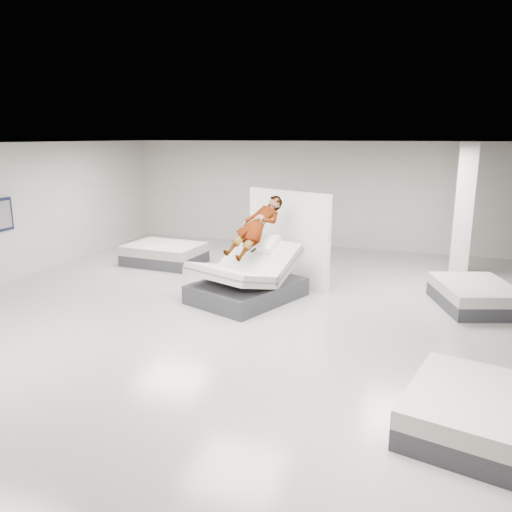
{
  "coord_description": "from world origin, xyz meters",
  "views": [
    {
      "loc": [
        3.15,
        -8.06,
        3.32
      ],
      "look_at": [
        0.01,
        1.11,
        1.0
      ],
      "focal_mm": 35.0,
      "sensor_mm": 36.0,
      "label": 1
    }
  ],
  "objects_px": {
    "remote": "(254,250)",
    "divider_panel": "(288,238)",
    "person": "(257,236)",
    "flat_bed_right_near": "(470,411)",
    "hero_bed": "(247,280)",
    "flat_bed_right_far": "(475,295)",
    "flat_bed_left_far": "(165,254)",
    "column": "(463,212)"
  },
  "relations": [
    {
      "from": "remote",
      "to": "flat_bed_left_far",
      "type": "distance_m",
      "value": 4.08
    },
    {
      "from": "divider_panel",
      "to": "flat_bed_right_near",
      "type": "bearing_deg",
      "value": -28.95
    },
    {
      "from": "divider_panel",
      "to": "flat_bed_right_near",
      "type": "height_order",
      "value": "divider_panel"
    },
    {
      "from": "person",
      "to": "flat_bed_left_far",
      "type": "xyz_separation_m",
      "value": [
        -3.23,
        1.84,
        -1.04
      ]
    },
    {
      "from": "hero_bed",
      "to": "remote",
      "type": "distance_m",
      "value": 0.72
    },
    {
      "from": "person",
      "to": "divider_panel",
      "type": "distance_m",
      "value": 1.26
    },
    {
      "from": "person",
      "to": "column",
      "type": "bearing_deg",
      "value": 56.93
    },
    {
      "from": "person",
      "to": "remote",
      "type": "relative_size",
      "value": 12.35
    },
    {
      "from": "flat_bed_left_far",
      "to": "flat_bed_right_far",
      "type": "bearing_deg",
      "value": -8.38
    },
    {
      "from": "person",
      "to": "flat_bed_left_far",
      "type": "height_order",
      "value": "person"
    },
    {
      "from": "flat_bed_right_near",
      "to": "column",
      "type": "bearing_deg",
      "value": 88.41
    },
    {
      "from": "hero_bed",
      "to": "person",
      "type": "distance_m",
      "value": 0.95
    },
    {
      "from": "divider_panel",
      "to": "flat_bed_right_far",
      "type": "distance_m",
      "value": 4.12
    },
    {
      "from": "flat_bed_right_far",
      "to": "remote",
      "type": "bearing_deg",
      "value": -165.17
    },
    {
      "from": "column",
      "to": "flat_bed_left_far",
      "type": "bearing_deg",
      "value": -171.79
    },
    {
      "from": "divider_panel",
      "to": "flat_bed_right_near",
      "type": "relative_size",
      "value": 1.17
    },
    {
      "from": "person",
      "to": "flat_bed_right_near",
      "type": "bearing_deg",
      "value": -23.23
    },
    {
      "from": "person",
      "to": "flat_bed_right_near",
      "type": "distance_m",
      "value": 5.69
    },
    {
      "from": "flat_bed_right_near",
      "to": "person",
      "type": "bearing_deg",
      "value": 134.91
    },
    {
      "from": "remote",
      "to": "divider_panel",
      "type": "bearing_deg",
      "value": 102.01
    },
    {
      "from": "flat_bed_right_near",
      "to": "divider_panel",
      "type": "bearing_deg",
      "value": 124.97
    },
    {
      "from": "remote",
      "to": "flat_bed_right_far",
      "type": "bearing_deg",
      "value": 36.68
    },
    {
      "from": "divider_panel",
      "to": "flat_bed_right_far",
      "type": "relative_size",
      "value": 1.12
    },
    {
      "from": "flat_bed_right_far",
      "to": "flat_bed_left_far",
      "type": "distance_m",
      "value": 7.67
    },
    {
      "from": "flat_bed_right_far",
      "to": "column",
      "type": "height_order",
      "value": "column"
    },
    {
      "from": "hero_bed",
      "to": "column",
      "type": "height_order",
      "value": "column"
    },
    {
      "from": "divider_panel",
      "to": "remote",
      "type": "bearing_deg",
      "value": -73.76
    },
    {
      "from": "remote",
      "to": "hero_bed",
      "type": "bearing_deg",
      "value": 170.39
    },
    {
      "from": "flat_bed_right_far",
      "to": "flat_bed_right_near",
      "type": "bearing_deg",
      "value": -94.96
    },
    {
      "from": "person",
      "to": "remote",
      "type": "bearing_deg",
      "value": -57.85
    },
    {
      "from": "remote",
      "to": "flat_bed_right_near",
      "type": "bearing_deg",
      "value": -20.67
    },
    {
      "from": "flat_bed_right_far",
      "to": "column",
      "type": "distance_m",
      "value": 2.58
    },
    {
      "from": "remote",
      "to": "column",
      "type": "xyz_separation_m",
      "value": [
        4.07,
        3.31,
        0.5
      ]
    },
    {
      "from": "divider_panel",
      "to": "column",
      "type": "xyz_separation_m",
      "value": [
        3.79,
        1.72,
        0.53
      ]
    },
    {
      "from": "hero_bed",
      "to": "column",
      "type": "relative_size",
      "value": 0.82
    },
    {
      "from": "hero_bed",
      "to": "flat_bed_right_far",
      "type": "distance_m",
      "value": 4.59
    },
    {
      "from": "flat_bed_right_far",
      "to": "flat_bed_right_near",
      "type": "distance_m",
      "value": 4.7
    },
    {
      "from": "divider_panel",
      "to": "flat_bed_left_far",
      "type": "bearing_deg",
      "value": -164.34
    },
    {
      "from": "column",
      "to": "flat_bed_right_far",
      "type": "bearing_deg",
      "value": -84.33
    },
    {
      "from": "flat_bed_right_near",
      "to": "column",
      "type": "xyz_separation_m",
      "value": [
        0.19,
        6.87,
        1.36
      ]
    },
    {
      "from": "person",
      "to": "divider_panel",
      "type": "bearing_deg",
      "value": 95.39
    },
    {
      "from": "flat_bed_right_far",
      "to": "column",
      "type": "xyz_separation_m",
      "value": [
        -0.22,
        2.18,
        1.36
      ]
    }
  ]
}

